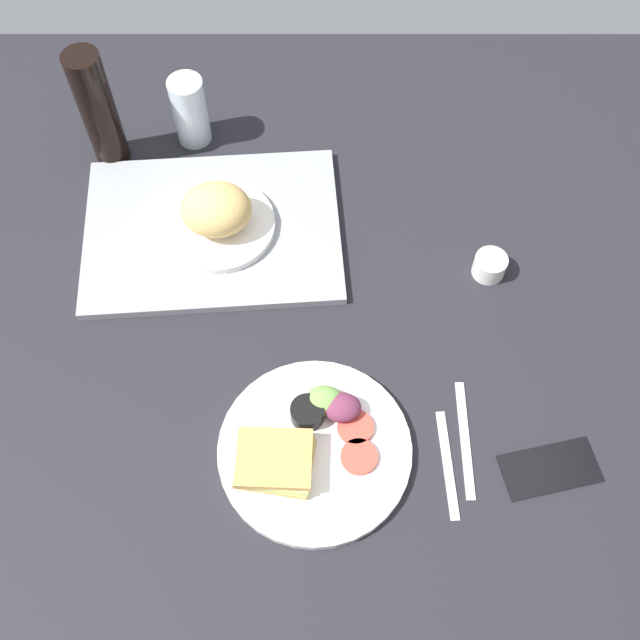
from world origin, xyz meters
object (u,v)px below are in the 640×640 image
at_px(serving_tray, 212,230).
at_px(bread_plate_near, 216,215).
at_px(plate_with_salad, 310,446).
at_px(drinking_glass, 189,111).
at_px(cell_phone, 550,468).
at_px(fork, 447,464).
at_px(soda_bottle, 97,110).
at_px(knife, 465,439).
at_px(espresso_cup, 489,265).

height_order(serving_tray, bread_plate_near, bread_plate_near).
bearing_deg(plate_with_salad, bread_plate_near, 111.99).
xyz_separation_m(plate_with_salad, drinking_glass, (-0.23, 0.63, 0.05)).
bearing_deg(serving_tray, plate_with_salad, -66.46).
bearing_deg(cell_phone, fork, 165.05).
xyz_separation_m(soda_bottle, knife, (0.61, -0.57, -0.12)).
bearing_deg(plate_with_salad, knife, 3.85).
xyz_separation_m(bread_plate_near, plate_with_salad, (0.16, -0.40, -0.04)).
relative_size(plate_with_salad, drinking_glass, 2.10).
height_order(espresso_cup, fork, espresso_cup).
distance_m(drinking_glass, soda_bottle, 0.17).
distance_m(bread_plate_near, plate_with_salad, 0.44).
bearing_deg(drinking_glass, fork, -56.57).
xyz_separation_m(serving_tray, cell_phone, (0.54, -0.44, -0.00)).
height_order(plate_with_salad, espresso_cup, plate_with_salad).
relative_size(serving_tray, fork, 2.65).
bearing_deg(knife, espresso_cup, -12.65).
bearing_deg(serving_tray, fork, -48.27).
relative_size(espresso_cup, fork, 0.33).
bearing_deg(soda_bottle, bread_plate_near, -40.23).
xyz_separation_m(plate_with_salad, knife, (0.24, 0.02, -0.01)).
bearing_deg(bread_plate_near, drinking_glass, 105.57).
xyz_separation_m(espresso_cup, fork, (-0.10, -0.35, -0.02)).
distance_m(plate_with_salad, knife, 0.24).
relative_size(plate_with_salad, cell_phone, 2.04).
bearing_deg(fork, espresso_cup, -18.92).
relative_size(serving_tray, soda_bottle, 1.88).
height_order(bread_plate_near, cell_phone, bread_plate_near).
bearing_deg(cell_phone, plate_with_salad, 162.69).
bearing_deg(cell_phone, espresso_cup, 86.43).
bearing_deg(soda_bottle, cell_phone, -39.90).
height_order(serving_tray, fork, serving_tray).
relative_size(serving_tray, espresso_cup, 8.04).
distance_m(knife, cell_phone, 0.13).
distance_m(plate_with_salad, cell_phone, 0.36).
distance_m(serving_tray, fork, 0.58).
relative_size(drinking_glass, knife, 0.73).
xyz_separation_m(serving_tray, fork, (0.38, -0.43, -0.01)).
distance_m(serving_tray, soda_bottle, 0.29).
relative_size(bread_plate_near, fork, 1.17).
bearing_deg(plate_with_salad, drinking_glass, 109.73).
height_order(soda_bottle, espresso_cup, soda_bottle).
bearing_deg(drinking_glass, serving_tray, -77.54).
height_order(espresso_cup, knife, espresso_cup).
bearing_deg(knife, serving_tray, 46.57).
bearing_deg(serving_tray, soda_bottle, 138.20).
xyz_separation_m(soda_bottle, espresso_cup, (0.68, -0.26, -0.10)).
distance_m(drinking_glass, espresso_cup, 0.62).
height_order(plate_with_salad, soda_bottle, soda_bottle).
height_order(bread_plate_near, drinking_glass, drinking_glass).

